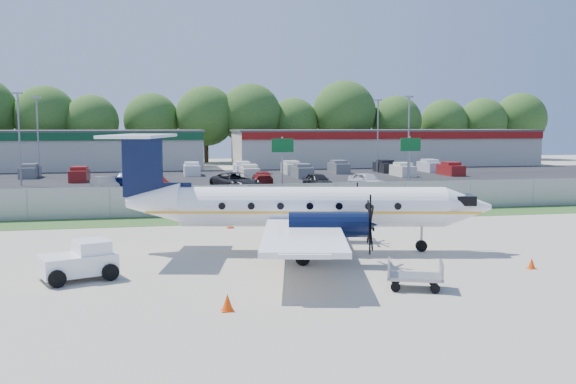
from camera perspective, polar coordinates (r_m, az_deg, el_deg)
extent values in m
plane|color=#B4AB98|center=(29.58, 2.34, -5.63)|extent=(170.00, 170.00, 0.00)
cube|color=#2D561E|center=(41.16, -1.68, -2.32)|extent=(170.00, 4.00, 0.02)
cube|color=black|center=(48.01, -3.11, -1.13)|extent=(170.00, 8.00, 0.02)
cube|color=black|center=(68.74, -5.69, 1.01)|extent=(170.00, 32.00, 0.02)
cube|color=gray|center=(42.98, -2.14, -0.63)|extent=(120.00, 0.02, 1.90)
cube|color=gray|center=(42.88, -2.14, 0.67)|extent=(120.00, 0.06, 0.06)
cube|color=gray|center=(43.10, -2.13, -1.89)|extent=(120.00, 0.06, 0.06)
cube|color=#BCB8AA|center=(91.78, -22.28, 3.39)|extent=(46.00, 12.00, 5.00)
cube|color=#474749|center=(91.72, -22.35, 5.03)|extent=(46.40, 12.40, 0.24)
cube|color=#0F4723|center=(85.74, -23.09, 4.55)|extent=(46.00, 0.20, 1.00)
cube|color=#BCB8AA|center=(96.03, 8.55, 3.87)|extent=(44.00, 12.00, 5.00)
cube|color=#474749|center=(95.97, 8.57, 5.43)|extent=(44.40, 12.40, 0.24)
cube|color=maroon|center=(90.28, 9.90, 4.98)|extent=(44.00, 0.20, 1.00)
cylinder|color=gray|center=(51.25, -12.68, 1.98)|extent=(0.14, 0.14, 5.00)
cube|color=#0C5923|center=(51.01, -12.73, 3.99)|extent=(1.80, 0.08, 1.10)
cylinder|color=gray|center=(52.20, -0.52, 2.20)|extent=(0.14, 0.14, 5.00)
cube|color=#0C5923|center=(51.97, -0.49, 4.17)|extent=(1.80, 0.08, 1.10)
cylinder|color=gray|center=(55.37, 10.74, 2.31)|extent=(0.14, 0.14, 5.00)
cube|color=#0C5923|center=(55.15, 10.83, 4.17)|extent=(1.80, 0.08, 1.10)
cylinder|color=gray|center=(67.41, -22.77, 4.29)|extent=(0.18, 0.18, 9.00)
cube|color=gray|center=(67.46, -22.92, 8.11)|extent=(0.90, 0.35, 0.18)
cylinder|color=gray|center=(71.43, 10.67, 4.73)|extent=(0.18, 0.18, 9.00)
cube|color=gray|center=(71.48, 10.74, 8.33)|extent=(0.90, 0.35, 0.18)
cylinder|color=gray|center=(77.24, -21.34, 4.51)|extent=(0.18, 0.18, 9.00)
cube|color=gray|center=(77.29, -21.46, 7.84)|extent=(0.90, 0.35, 0.18)
cylinder|color=gray|center=(80.78, 7.98, 4.91)|extent=(0.18, 0.18, 9.00)
cube|color=gray|center=(80.82, 8.03, 8.10)|extent=(0.90, 0.35, 0.18)
cylinder|color=white|center=(30.10, 2.19, -1.32)|extent=(12.48, 4.44, 1.88)
cone|color=white|center=(31.16, 15.68, -1.29)|extent=(2.52, 2.30, 1.88)
cone|color=white|center=(30.78, -11.84, -0.91)|extent=(2.91, 2.38, 1.88)
cube|color=black|center=(31.07, 15.35, -0.66)|extent=(1.14, 1.44, 0.44)
cube|color=white|center=(30.16, 1.25, -2.35)|extent=(6.76, 17.68, 0.22)
cylinder|color=black|center=(27.34, 3.60, -2.91)|extent=(3.52, 1.77, 1.09)
cylinder|color=black|center=(33.01, 3.08, -1.37)|extent=(3.52, 1.77, 1.09)
cube|color=black|center=(30.74, -12.81, 2.20)|extent=(1.87, 0.57, 2.87)
cube|color=white|center=(30.70, -13.05, 4.87)|extent=(3.61, 6.49, 0.14)
cylinder|color=gray|center=(30.89, 11.78, -4.04)|extent=(0.12, 0.12, 1.29)
cylinder|color=black|center=(30.96, 11.77, -4.71)|extent=(0.58, 0.29, 0.55)
cylinder|color=black|center=(27.56, 1.31, -5.82)|extent=(0.70, 0.52, 0.63)
cylinder|color=black|center=(33.19, 1.19, -3.79)|extent=(0.70, 0.52, 0.63)
cube|color=white|center=(26.19, -18.18, -6.11)|extent=(3.15, 2.53, 0.77)
cube|color=white|center=(26.21, -17.06, -4.72)|extent=(1.64, 1.77, 0.55)
cube|color=black|center=(26.34, -16.03, -4.58)|extent=(0.62, 1.20, 0.44)
cylinder|color=black|center=(25.21, -19.85, -7.27)|extent=(0.70, 0.46, 0.66)
cylinder|color=black|center=(26.84, -20.68, -6.50)|extent=(0.70, 0.46, 0.66)
cylinder|color=black|center=(25.70, -15.53, -6.88)|extent=(0.70, 0.46, 0.66)
cylinder|color=black|center=(27.31, -16.61, -6.15)|extent=(0.70, 0.46, 0.66)
cube|color=gray|center=(29.67, 1.08, -4.69)|extent=(2.31, 1.78, 0.12)
cube|color=gray|center=(29.71, -0.78, -4.07)|extent=(0.45, 1.19, 0.61)
cube|color=gray|center=(29.55, 2.96, -4.14)|extent=(0.45, 1.19, 0.61)
cylinder|color=black|center=(29.24, -0.41, -5.39)|extent=(0.39, 0.23, 0.37)
cylinder|color=black|center=(30.34, -0.18, -4.98)|extent=(0.39, 0.23, 0.37)
cylinder|color=black|center=(29.12, 2.39, -5.45)|extent=(0.39, 0.23, 0.37)
cylinder|color=black|center=(30.22, 2.52, -5.03)|extent=(0.39, 0.23, 0.37)
cube|color=gray|center=(23.99, 11.21, -7.41)|extent=(2.28, 1.82, 0.12)
cube|color=gray|center=(23.91, 8.96, -6.68)|extent=(0.50, 1.14, 0.59)
cube|color=gray|center=(23.97, 13.49, -6.74)|extent=(0.50, 1.14, 0.59)
cylinder|color=black|center=(23.51, 9.53, -8.32)|extent=(0.38, 0.24, 0.36)
cylinder|color=black|center=(24.57, 9.53, -7.70)|extent=(0.38, 0.24, 0.36)
cylinder|color=black|center=(23.56, 12.94, -8.36)|extent=(0.38, 0.24, 0.36)
cylinder|color=black|center=(24.61, 12.79, -7.74)|extent=(0.38, 0.24, 0.36)
cone|color=#FF4408|center=(28.66, 20.84, -5.93)|extent=(0.31, 0.31, 0.46)
cube|color=#FF4408|center=(28.70, 20.83, -6.36)|extent=(0.32, 0.32, 0.03)
cone|color=#FF4408|center=(20.97, -5.41, -9.73)|extent=(0.38, 0.38, 0.57)
cube|color=#FF4408|center=(21.04, -5.40, -10.44)|extent=(0.40, 0.40, 0.03)
cone|color=#FF4408|center=(37.31, -5.15, -2.78)|extent=(0.38, 0.38, 0.57)
cube|color=#FF4408|center=(37.35, -5.14, -3.18)|extent=(0.40, 0.40, 0.03)
imported|color=maroon|center=(47.26, -23.69, -1.75)|extent=(4.19, 2.48, 1.31)
imported|color=maroon|center=(49.93, -0.85, -0.86)|extent=(5.18, 3.05, 1.35)
imported|color=#595B5E|center=(58.07, -15.95, -0.12)|extent=(2.93, 4.79, 1.49)
imported|color=maroon|center=(58.19, -11.67, 0.00)|extent=(3.96, 5.59, 1.50)
imported|color=black|center=(57.77, -4.67, 0.06)|extent=(4.61, 6.66, 1.69)
imported|color=black|center=(60.00, 2.68, 0.29)|extent=(2.36, 4.57, 1.49)
imported|color=silver|center=(60.21, 7.02, 0.27)|extent=(2.97, 4.83, 1.54)
imported|color=navy|center=(63.69, -13.87, 0.45)|extent=(3.42, 5.30, 1.68)
imported|color=maroon|center=(64.64, -2.29, 0.70)|extent=(2.13, 4.65, 1.32)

